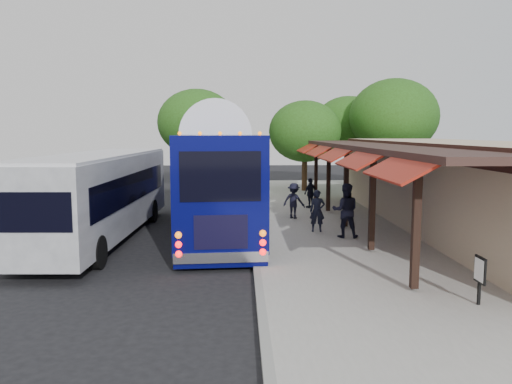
% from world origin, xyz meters
% --- Properties ---
extents(ground, '(90.00, 90.00, 0.00)m').
position_xyz_m(ground, '(0.00, 0.00, 0.00)').
color(ground, black).
rests_on(ground, ground).
extents(sidewalk, '(10.00, 40.00, 0.15)m').
position_xyz_m(sidewalk, '(5.00, 4.00, 0.07)').
color(sidewalk, '#9E9B93').
rests_on(sidewalk, ground).
extents(curb, '(0.20, 40.00, 0.16)m').
position_xyz_m(curb, '(0.05, 4.00, 0.07)').
color(curb, gray).
rests_on(curb, ground).
extents(station_shelter, '(8.15, 20.00, 3.60)m').
position_xyz_m(station_shelter, '(8.38, 4.00, 1.85)').
color(station_shelter, '#C5AD89').
rests_on(station_shelter, ground).
extents(coach_bus, '(3.72, 13.16, 4.17)m').
position_xyz_m(coach_bus, '(-1.45, 4.63, 2.24)').
color(coach_bus, '#06094E').
rests_on(coach_bus, ground).
extents(city_bus, '(2.93, 11.96, 3.19)m').
position_xyz_m(city_bus, '(-5.64, 2.93, 1.77)').
color(city_bus, gray).
rests_on(city_bus, ground).
extents(ped_a, '(0.62, 0.44, 1.62)m').
position_xyz_m(ped_a, '(2.54, 3.33, 0.96)').
color(ped_a, black).
rests_on(ped_a, sidewalk).
extents(ped_b, '(1.06, 0.88, 1.98)m').
position_xyz_m(ped_b, '(3.40, 2.23, 1.14)').
color(ped_b, black).
rests_on(ped_b, sidewalk).
extents(ped_c, '(0.91, 0.87, 1.52)m').
position_xyz_m(ped_c, '(3.13, 9.43, 0.91)').
color(ped_c, black).
rests_on(ped_c, sidewalk).
extents(ped_d, '(1.18, 1.01, 1.58)m').
position_xyz_m(ped_d, '(1.95, 6.34, 0.94)').
color(ped_d, black).
rests_on(ped_d, sidewalk).
extents(sign_board, '(0.07, 0.50, 1.09)m').
position_xyz_m(sign_board, '(4.89, -5.00, 0.89)').
color(sign_board, black).
rests_on(sign_board, sidewalk).
extents(tree_left, '(4.71, 4.71, 6.04)m').
position_xyz_m(tree_left, '(3.78, 17.05, 4.02)').
color(tree_left, '#382314').
rests_on(tree_left, ground).
extents(tree_mid, '(5.16, 5.16, 6.60)m').
position_xyz_m(tree_mid, '(7.44, 20.94, 4.40)').
color(tree_mid, '#382314').
rests_on(tree_mid, ground).
extents(tree_right, '(5.87, 5.87, 7.51)m').
position_xyz_m(tree_right, '(9.76, 17.57, 5.01)').
color(tree_right, '#382314').
rests_on(tree_right, ground).
extents(tree_far, '(5.41, 5.41, 6.93)m').
position_xyz_m(tree_far, '(-3.41, 19.08, 4.62)').
color(tree_far, '#382314').
rests_on(tree_far, ground).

